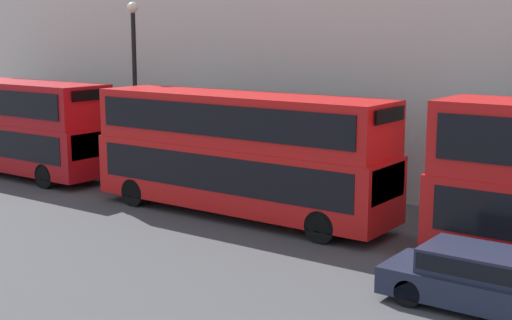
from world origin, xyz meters
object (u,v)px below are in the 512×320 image
object	(u,v)px
bus_second_in_queue	(239,149)
car_hatchback	(482,278)
pedestrian	(256,178)
bus_third_in_queue	(9,122)

from	to	relation	value
bus_second_in_queue	car_hatchback	world-z (taller)	bus_second_in_queue
bus_second_in_queue	pedestrian	distance (m)	2.75
bus_third_in_queue	car_hatchback	world-z (taller)	bus_third_in_queue
bus_second_in_queue	bus_third_in_queue	bearing A→B (deg)	90.00
bus_second_in_queue	bus_third_in_queue	size ratio (longest dim) A/B	1.01
pedestrian	bus_third_in_queue	bearing A→B (deg)	100.40
bus_second_in_queue	car_hatchback	xyz separation A→B (m)	(-3.40, -9.42, -1.56)
bus_third_in_queue	car_hatchback	xyz separation A→B (m)	(-3.40, -22.13, -1.53)
bus_third_in_queue	car_hatchback	distance (m)	22.44
bus_second_in_queue	bus_third_in_queue	distance (m)	12.71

